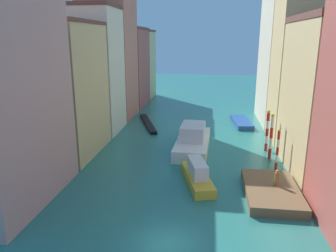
{
  "coord_description": "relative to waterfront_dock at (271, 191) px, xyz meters",
  "views": [
    {
      "loc": [
        2.31,
        -17.93,
        12.73
      ],
      "look_at": [
        -3.05,
        23.21,
        1.5
      ],
      "focal_mm": 34.76,
      "sensor_mm": 36.0,
      "label": 1
    }
  ],
  "objects": [
    {
      "name": "ground_plane",
      "position": [
        -7.7,
        16.73,
        -0.38
      ],
      "size": [
        154.0,
        154.0,
        0.0
      ],
      "primitive_type": "plane",
      "color": "#28756B"
    },
    {
      "name": "building_left_3",
      "position": [
        -21.58,
        25.78,
        10.8
      ],
      "size": [
        7.57,
        8.73,
        22.33
      ],
      "color": "#C6705B",
      "rests_on": "ground"
    },
    {
      "name": "building_left_1",
      "position": [
        -21.58,
        8.02,
        6.92
      ],
      "size": [
        7.57,
        10.49,
        14.58
      ],
      "color": "#DBB77A",
      "rests_on": "ground"
    },
    {
      "name": "building_left_5",
      "position": [
        -21.58,
        44.76,
        6.87
      ],
      "size": [
        7.57,
        7.55,
        14.47
      ],
      "color": "#DBB77A",
      "rests_on": "ground"
    },
    {
      "name": "building_right_2",
      "position": [
        6.19,
        16.33,
        10.62
      ],
      "size": [
        7.57,
        7.26,
        21.97
      ],
      "color": "#DBB77A",
      "rests_on": "ground"
    },
    {
      "name": "building_right_1",
      "position": [
        6.19,
        6.28,
        7.06
      ],
      "size": [
        7.57,
        12.23,
        14.86
      ],
      "color": "#DBB77A",
      "rests_on": "ground"
    },
    {
      "name": "person_on_dock",
      "position": [
        0.41,
        0.39,
        1.02
      ],
      "size": [
        0.36,
        0.36,
        1.4
      ],
      "color": "olive",
      "rests_on": "waterfront_dock"
    },
    {
      "name": "vaporetto_white",
      "position": [
        -7.21,
        10.89,
        0.72
      ],
      "size": [
        3.98,
        10.44,
        3.03
      ],
      "color": "white",
      "rests_on": "ground"
    },
    {
      "name": "waterfront_dock",
      "position": [
        0.0,
        0.0,
        0.0
      ],
      "size": [
        4.35,
        7.42,
        0.76
      ],
      "color": "brown",
      "rests_on": "ground"
    },
    {
      "name": "motorboat_0",
      "position": [
        -0.47,
        23.42,
        -0.04
      ],
      "size": [
        3.1,
        7.66,
        0.68
      ],
      "color": "#234C93",
      "rests_on": "ground"
    },
    {
      "name": "mooring_pole_0",
      "position": [
        1.4,
        5.71,
        1.78
      ],
      "size": [
        0.28,
        0.28,
        4.23
      ],
      "color": "red",
      "rests_on": "ground"
    },
    {
      "name": "building_left_2",
      "position": [
        -21.58,
        17.43,
        8.15
      ],
      "size": [
        7.57,
        7.66,
        17.03
      ],
      "color": "beige",
      "rests_on": "ground"
    },
    {
      "name": "building_right_3",
      "position": [
        6.19,
        26.0,
        9.71
      ],
      "size": [
        7.57,
        11.66,
        20.16
      ],
      "color": "beige",
      "rests_on": "ground"
    },
    {
      "name": "mooring_pole_2",
      "position": [
        1.31,
        11.45,
        2.11
      ],
      "size": [
        0.39,
        0.39,
        4.87
      ],
      "color": "red",
      "rests_on": "ground"
    },
    {
      "name": "building_left_4",
      "position": [
        -21.58,
        35.54,
        6.99
      ],
      "size": [
        7.57,
        10.15,
        14.72
      ],
      "color": "#B25147",
      "rests_on": "ground"
    },
    {
      "name": "gondola_black",
      "position": [
        -14.59,
        21.22,
        -0.15
      ],
      "size": [
        4.55,
        10.63,
        0.45
      ],
      "color": "black",
      "rests_on": "ground"
    },
    {
      "name": "motorboat_1",
      "position": [
        -6.26,
        1.63,
        0.41
      ],
      "size": [
        3.47,
        6.96,
        2.12
      ],
      "color": "gold",
      "rests_on": "ground"
    },
    {
      "name": "mooring_pole_1",
      "position": [
        1.29,
        8.8,
        2.21
      ],
      "size": [
        0.37,
        0.37,
        5.06
      ],
      "color": "red",
      "rests_on": "ground"
    }
  ]
}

